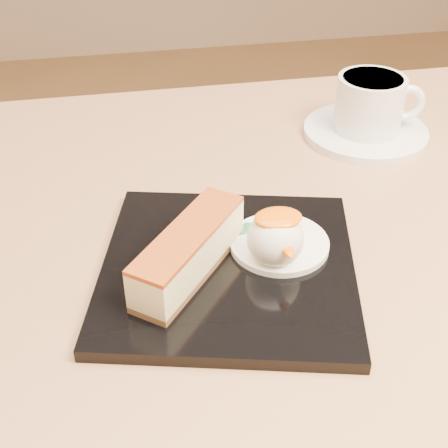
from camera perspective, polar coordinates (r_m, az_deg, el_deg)
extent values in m
cube|color=brown|center=(0.58, 5.53, -4.85)|extent=(0.80, 0.80, 0.04)
cube|color=black|center=(0.55, 0.39, -4.06)|extent=(0.27, 0.27, 0.01)
cube|color=brown|center=(0.54, -3.17, -4.10)|extent=(0.11, 0.13, 0.01)
cube|color=beige|center=(0.52, -3.24, -2.46)|extent=(0.11, 0.13, 0.03)
cube|color=#923910|center=(0.51, -3.31, -0.83)|extent=(0.11, 0.13, 0.00)
cylinder|color=white|center=(0.57, 5.07, -1.78)|extent=(0.09, 0.09, 0.01)
sphere|color=white|center=(0.54, 4.71, -1.35)|extent=(0.05, 0.05, 0.05)
ellipsoid|color=#FE6908|center=(0.53, 4.97, 0.57)|extent=(0.04, 0.03, 0.01)
ellipsoid|color=#297F3C|center=(0.57, 1.68, -0.61)|extent=(0.02, 0.01, 0.00)
ellipsoid|color=#297F3C|center=(0.58, 2.53, -0.15)|extent=(0.02, 0.02, 0.00)
ellipsoid|color=#297F3C|center=(0.58, 0.72, -0.23)|extent=(0.01, 0.02, 0.00)
cylinder|color=white|center=(0.79, 12.79, 8.20)|extent=(0.15, 0.15, 0.01)
cylinder|color=white|center=(0.77, 13.15, 10.67)|extent=(0.08, 0.08, 0.07)
cylinder|color=black|center=(0.76, 13.47, 12.75)|extent=(0.07, 0.07, 0.00)
torus|color=white|center=(0.78, 16.32, 10.57)|extent=(0.05, 0.02, 0.05)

